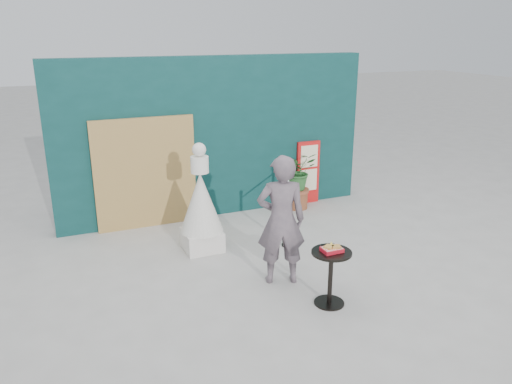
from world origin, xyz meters
name	(u,v)px	position (x,y,z in m)	size (l,w,h in m)	color
ground	(289,282)	(0.00, 0.00, 0.00)	(60.00, 60.00, 0.00)	#ADAAA5
back_wall	(216,137)	(0.00, 3.15, 1.50)	(6.00, 0.30, 3.00)	#0B3131
bamboo_fence	(146,174)	(-1.40, 2.94, 1.00)	(1.80, 0.08, 2.00)	tan
woman	(281,220)	(-0.09, 0.10, 0.93)	(0.68, 0.45, 1.86)	slate
menu_board	(308,173)	(1.90, 2.95, 0.65)	(0.50, 0.07, 1.30)	red
statue	(201,207)	(-0.79, 1.58, 0.73)	(0.70, 0.70, 1.78)	white
cafe_table	(331,269)	(0.23, -0.72, 0.50)	(0.52, 0.52, 0.75)	black
food_basket	(332,249)	(0.24, -0.72, 0.79)	(0.26, 0.19, 0.11)	red
planter	(298,176)	(1.56, 2.74, 0.67)	(0.68, 0.59, 1.16)	brown
stanchion_barrier	(288,203)	(0.88, 1.80, 0.49)	(0.84, 1.54, 1.03)	black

